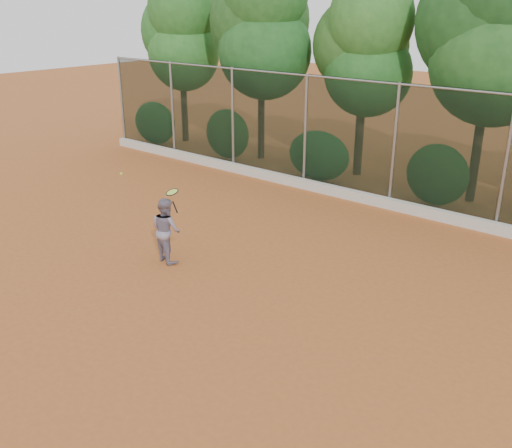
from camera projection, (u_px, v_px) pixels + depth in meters
The scene contains 7 objects.
ground at pixel (224, 296), 11.40m from camera, with size 80.00×80.00×0.00m, color #AA5A28.
concrete_curb at pixel (386, 203), 16.23m from camera, with size 24.00×0.20×0.30m, color beige.
tennis_player at pixel (166, 230), 12.73m from camera, with size 0.72×0.56×1.48m, color gray.
chainlink_fence at pixel (394, 143), 15.74m from camera, with size 24.09×0.09×3.50m.
foliage_backdrop at pixel (417, 42), 16.56m from camera, with size 23.70×3.63×7.55m.
tennis_racket at pixel (172, 194), 11.97m from camera, with size 0.34×0.34×0.55m.
tennis_ball_in_flight at pixel (121, 174), 14.02m from camera, with size 0.07×0.07×0.07m.
Camera 1 is at (6.93, -7.36, 5.49)m, focal length 40.00 mm.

